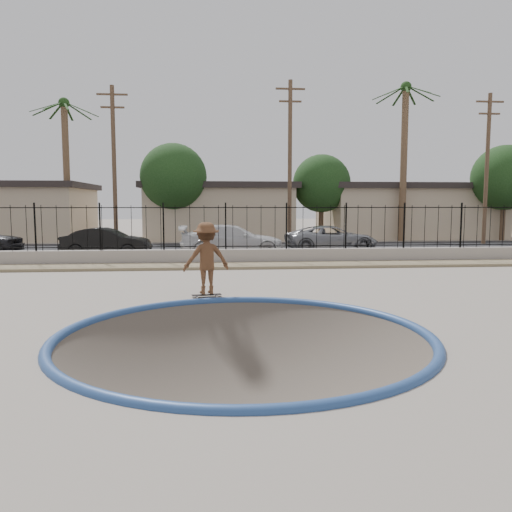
{
  "coord_description": "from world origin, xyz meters",
  "views": [
    {
      "loc": [
        -0.59,
        -10.03,
        2.44
      ],
      "look_at": [
        0.49,
        2.0,
        1.18
      ],
      "focal_mm": 35.0,
      "sensor_mm": 36.0,
      "label": 1
    }
  ],
  "objects_px": {
    "skater": "(206,262)",
    "car_d": "(332,238)",
    "skateboard": "(207,295)",
    "car_b": "(106,242)",
    "car_c": "(232,240)"
  },
  "relations": [
    {
      "from": "skater",
      "to": "car_d",
      "type": "xyz_separation_m",
      "value": [
        6.28,
        12.0,
        -0.25
      ]
    },
    {
      "from": "skater",
      "to": "skateboard",
      "type": "relative_size",
      "value": 2.36
    },
    {
      "from": "skater",
      "to": "car_d",
      "type": "height_order",
      "value": "skater"
    },
    {
      "from": "skateboard",
      "to": "car_d",
      "type": "relative_size",
      "value": 0.17
    },
    {
      "from": "skater",
      "to": "car_b",
      "type": "bearing_deg",
      "value": -78.51
    },
    {
      "from": "car_c",
      "to": "car_d",
      "type": "height_order",
      "value": "car_c"
    },
    {
      "from": "skater",
      "to": "car_d",
      "type": "bearing_deg",
      "value": -130.38
    },
    {
      "from": "skater",
      "to": "skateboard",
      "type": "xyz_separation_m",
      "value": [
        0.0,
        0.0,
        -0.88
      ]
    },
    {
      "from": "skateboard",
      "to": "skater",
      "type": "bearing_deg",
      "value": -126.53
    },
    {
      "from": "skateboard",
      "to": "car_b",
      "type": "bearing_deg",
      "value": 104.28
    },
    {
      "from": "skater",
      "to": "car_c",
      "type": "bearing_deg",
      "value": -108.91
    },
    {
      "from": "car_b",
      "to": "car_c",
      "type": "xyz_separation_m",
      "value": [
        5.81,
        0.0,
        0.06
      ]
    },
    {
      "from": "skateboard",
      "to": "car_b",
      "type": "relative_size",
      "value": 0.2
    },
    {
      "from": "skateboard",
      "to": "car_b",
      "type": "height_order",
      "value": "car_b"
    },
    {
      "from": "car_b",
      "to": "car_c",
      "type": "relative_size",
      "value": 0.81
    }
  ]
}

